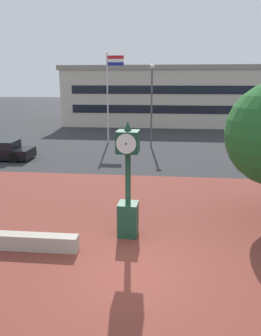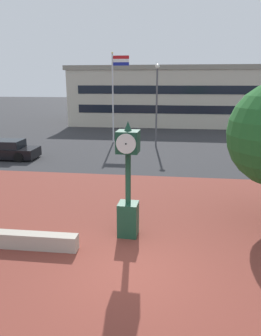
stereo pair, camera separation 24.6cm
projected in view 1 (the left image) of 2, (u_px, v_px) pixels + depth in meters
ground_plane at (134, 270)px, 8.91m from camera, size 200.00×200.00×0.00m
plaza_brick_paving at (141, 228)px, 11.45m from camera, size 44.00×13.30×0.01m
planter_wall at (28, 242)px, 9.98m from camera, size 3.20×0.43×0.50m
street_clock at (128, 186)px, 10.51m from camera, size 0.72×0.81×3.89m
car_street_mid at (0, 151)px, 21.52m from camera, size 4.52×2.02×1.28m
flagpole_primary at (109, 91)px, 26.69m from camera, size 1.45×0.14×7.41m
civic_building at (180, 95)px, 40.50m from camera, size 27.91×11.99×6.84m
street_lamp_post at (152, 97)px, 25.09m from camera, size 0.36×0.36×6.39m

